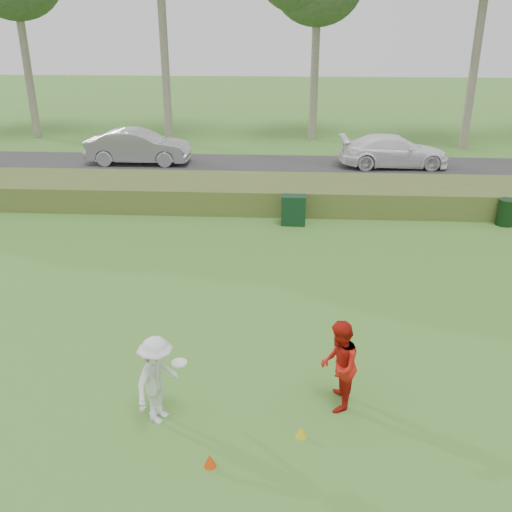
# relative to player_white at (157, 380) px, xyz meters

# --- Properties ---
(ground) EXTENTS (120.00, 120.00, 0.00)m
(ground) POSITION_rel_player_white_xyz_m (1.44, 0.45, -0.83)
(ground) COLOR #397326
(ground) RESTS_ON ground
(reed_strip) EXTENTS (80.00, 3.00, 0.90)m
(reed_strip) POSITION_rel_player_white_xyz_m (1.44, 12.45, -0.38)
(reed_strip) COLOR #495C25
(reed_strip) RESTS_ON ground
(park_road) EXTENTS (80.00, 6.00, 0.06)m
(park_road) POSITION_rel_player_white_xyz_m (1.44, 17.45, -0.80)
(park_road) COLOR #2D2D2D
(park_road) RESTS_ON ground
(player_white) EXTENTS (1.03, 1.22, 1.65)m
(player_white) POSITION_rel_player_white_xyz_m (0.00, 0.00, 0.00)
(player_white) COLOR silver
(player_white) RESTS_ON ground
(player_red) EXTENTS (0.75, 0.91, 1.73)m
(player_red) POSITION_rel_player_white_xyz_m (3.15, 0.57, 0.04)
(player_red) COLOR red
(player_red) RESTS_ON ground
(cone_orange) EXTENTS (0.20, 0.20, 0.22)m
(cone_orange) POSITION_rel_player_white_xyz_m (1.04, -1.09, -0.71)
(cone_orange) COLOR #DF3C0B
(cone_orange) RESTS_ON ground
(cone_yellow) EXTENTS (0.19, 0.19, 0.21)m
(cone_yellow) POSITION_rel_player_white_xyz_m (2.50, -0.32, -0.72)
(cone_yellow) COLOR gold
(cone_yellow) RESTS_ON ground
(utility_cabinet) EXTENTS (0.83, 0.53, 1.02)m
(utility_cabinet) POSITION_rel_player_white_xyz_m (2.36, 10.35, -0.32)
(utility_cabinet) COLOR #10311A
(utility_cabinet) RESTS_ON ground
(trash_bin) EXTENTS (0.76, 0.76, 0.90)m
(trash_bin) POSITION_rel_player_white_xyz_m (9.56, 10.73, -0.38)
(trash_bin) COLOR black
(trash_bin) RESTS_ON ground
(car_mid) EXTENTS (4.85, 1.73, 1.59)m
(car_mid) POSITION_rel_player_white_xyz_m (-4.98, 18.35, 0.03)
(car_mid) COLOR #B5B5BA
(car_mid) RESTS_ON park_road
(car_right) EXTENTS (5.07, 2.28, 1.44)m
(car_right) POSITION_rel_player_white_xyz_m (6.99, 18.44, -0.04)
(car_right) COLOR white
(car_right) RESTS_ON park_road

